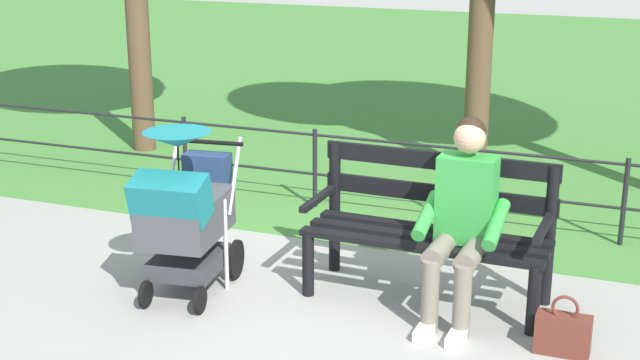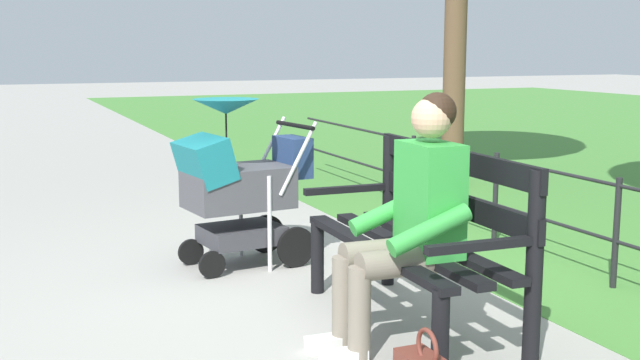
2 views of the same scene
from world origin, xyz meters
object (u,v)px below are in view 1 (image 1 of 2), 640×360
park_bench (431,222)px  handbag (563,333)px  person_on_bench (462,215)px  stroller (185,211)px

park_bench → handbag: (-0.95, 0.52, -0.40)m
person_on_bench → handbag: bearing=156.7°
person_on_bench → handbag: 0.93m
person_on_bench → handbag: person_on_bench is taller
park_bench → handbag: size_ratio=4.36×
park_bench → handbag: bearing=151.1°
park_bench → person_on_bench: size_ratio=1.27×
person_on_bench → stroller: person_on_bench is taller
park_bench → stroller: bearing=20.3°
park_bench → handbag: park_bench is taller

